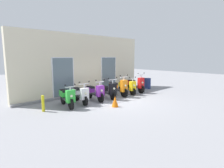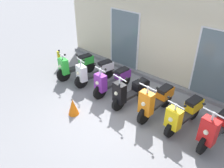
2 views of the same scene
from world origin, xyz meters
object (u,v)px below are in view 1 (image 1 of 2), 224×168
(trash_bin, at_px, (147,83))
(scooter_purple, at_px, (95,92))
(scooter_orange, at_px, (118,88))
(curb_bollard, at_px, (43,104))
(scooter_black, at_px, (108,90))
(scooter_green, at_px, (67,97))
(traffic_cone, at_px, (115,101))
(scooter_red, at_px, (136,84))
(scooter_white, at_px, (80,94))
(scooter_yellow, at_px, (127,87))

(trash_bin, bearing_deg, scooter_purple, -178.15)
(scooter_orange, xyz_separation_m, curb_bollard, (-4.56, 0.10, -0.16))
(scooter_black, relative_size, scooter_orange, 0.93)
(scooter_green, xyz_separation_m, traffic_cone, (1.63, -1.56, -0.22))
(scooter_red, bearing_deg, scooter_white, 178.30)
(scooter_green, xyz_separation_m, scooter_black, (2.57, -0.05, -0.01))
(scooter_yellow, relative_size, traffic_cone, 2.94)
(scooter_orange, relative_size, scooter_red, 1.01)
(scooter_white, bearing_deg, scooter_purple, -3.77)
(scooter_purple, distance_m, trash_bin, 5.06)
(scooter_green, distance_m, scooter_orange, 3.45)
(scooter_purple, height_order, scooter_red, scooter_red)
(scooter_green, distance_m, scooter_purple, 1.74)
(scooter_white, relative_size, scooter_black, 1.07)
(scooter_black, bearing_deg, curb_bollard, 178.08)
(traffic_cone, bearing_deg, scooter_green, 136.19)
(traffic_cone, bearing_deg, scooter_black, 57.82)
(scooter_yellow, bearing_deg, scooter_red, -0.81)
(scooter_red, distance_m, trash_bin, 1.66)
(scooter_green, distance_m, traffic_cone, 2.26)
(scooter_yellow, distance_m, traffic_cone, 3.11)
(curb_bollard, bearing_deg, trash_bin, 1.22)
(scooter_green, bearing_deg, scooter_red, 0.06)
(scooter_red, height_order, traffic_cone, scooter_red)
(scooter_red, bearing_deg, scooter_purple, 178.84)
(traffic_cone, bearing_deg, curb_bollard, 149.23)
(scooter_orange, distance_m, scooter_yellow, 0.85)
(trash_bin, distance_m, traffic_cone, 5.48)
(scooter_white, xyz_separation_m, traffic_cone, (0.77, -1.69, -0.20))
(scooter_yellow, relative_size, scooter_red, 0.95)
(scooter_orange, xyz_separation_m, scooter_yellow, (0.85, 0.05, -0.05))
(scooter_green, relative_size, scooter_red, 1.00)
(scooter_green, xyz_separation_m, trash_bin, (6.80, 0.24, -0.10))
(scooter_purple, relative_size, scooter_orange, 1.01)
(scooter_green, bearing_deg, scooter_white, 8.84)
(scooter_purple, bearing_deg, curb_bollard, -179.90)
(scooter_yellow, distance_m, trash_bin, 2.50)
(scooter_black, height_order, curb_bollard, scooter_black)
(scooter_white, height_order, scooter_red, scooter_red)
(scooter_white, xyz_separation_m, trash_bin, (5.94, 0.11, -0.08))
(scooter_purple, height_order, scooter_orange, scooter_orange)
(trash_bin, relative_size, curb_bollard, 1.09)
(scooter_orange, distance_m, trash_bin, 3.36)
(scooter_white, bearing_deg, scooter_red, -1.70)
(trash_bin, bearing_deg, scooter_green, -178.00)
(scooter_orange, height_order, curb_bollard, scooter_orange)
(scooter_black, relative_size, scooter_yellow, 0.99)
(scooter_green, distance_m, scooter_red, 5.16)
(scooter_white, distance_m, scooter_orange, 2.61)
(curb_bollard, distance_m, traffic_cone, 3.19)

